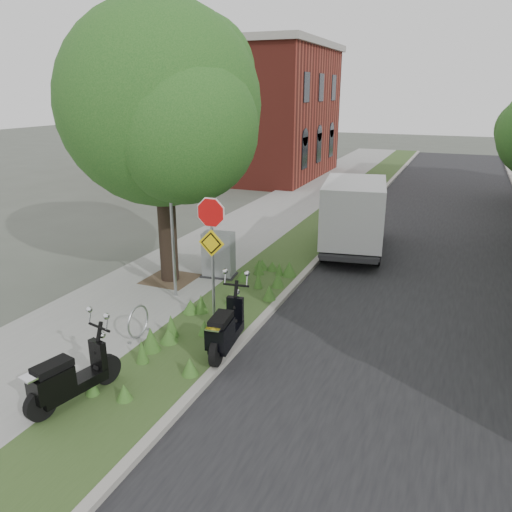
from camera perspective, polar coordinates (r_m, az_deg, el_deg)
The scene contains 14 objects.
ground at distance 11.09m, azimuth 0.36°, elevation -10.93°, with size 120.00×120.00×0.00m, color #4C5147.
sidewalk_near at distance 21.23m, azimuth 0.02°, elevation 3.74°, with size 3.50×60.00×0.12m, color gray.
verge at distance 20.36m, azimuth 7.18°, elevation 2.95°, with size 2.00×60.00×0.12m, color #364E21.
kerb_near at distance 20.13m, azimuth 9.92°, elevation 2.65°, with size 0.20×60.00×0.13m, color #9E9991.
road at distance 19.72m, azimuth 19.85°, elevation 1.30°, with size 7.00×60.00×0.01m, color black.
street_tree_main at distance 14.14m, azimuth -10.96°, elevation 15.52°, with size 6.21×5.54×7.66m.
bare_post at distance 13.18m, azimuth -9.58°, elevation 3.58°, with size 0.08×0.08×4.00m.
bike_hoop at distance 11.60m, azimuth -13.33°, elevation -7.32°, with size 0.06×0.78×0.77m.
sign_assembly at distance 11.24m, azimuth -5.10°, elevation 2.27°, with size 0.94×0.08×3.22m.
brick_building at distance 33.66m, azimuth -0.37°, elevation 16.32°, with size 9.40×10.40×8.30m.
scooter_near at distance 9.60m, azimuth -21.08°, elevation -13.41°, with size 0.69×1.93×0.93m.
scooter_far at distance 10.60m, azimuth -3.66°, elevation -8.87°, with size 0.58×2.01×0.96m.
box_truck at distance 17.64m, azimuth 11.14°, elevation 4.93°, with size 2.64×5.08×2.19m.
utility_cabinet at distance 14.90m, azimuth -4.29°, elevation 0.07°, with size 1.09×0.80×1.34m.
Camera 1 is at (3.67, -8.95, 5.43)m, focal length 35.00 mm.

